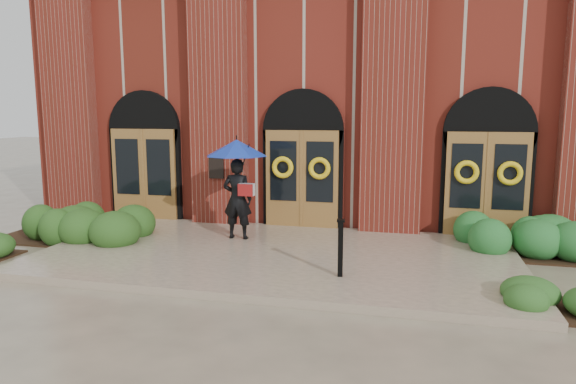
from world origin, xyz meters
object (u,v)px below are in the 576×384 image
(metal_post, at_px, (341,247))
(hedge_wall_left, at_px, (66,223))
(man_with_umbrella, at_px, (237,170))
(hedge_wall_right, at_px, (524,237))

(metal_post, relative_size, hedge_wall_left, 0.32)
(man_with_umbrella, distance_m, metal_post, 3.72)
(metal_post, bearing_deg, man_with_umbrella, 140.52)
(metal_post, distance_m, hedge_wall_left, 7.17)
(hedge_wall_left, xyz_separation_m, hedge_wall_right, (10.61, 1.19, -0.02))
(hedge_wall_left, bearing_deg, hedge_wall_right, 6.41)
(metal_post, relative_size, hedge_wall_right, 0.34)
(man_with_umbrella, xyz_separation_m, hedge_wall_right, (6.39, 0.60, -1.38))
(metal_post, bearing_deg, hedge_wall_left, 166.55)
(man_with_umbrella, relative_size, metal_post, 2.21)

